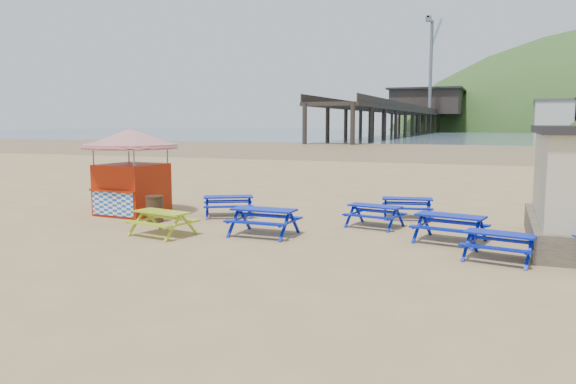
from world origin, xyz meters
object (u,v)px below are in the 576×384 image
at_px(picnic_table_blue_a, 228,206).
at_px(litter_bin, 155,209).
at_px(picnic_table_yellow, 162,223).
at_px(ice_cream_kiosk, 131,161).
at_px(picnic_table_blue_b, 407,208).

distance_m(picnic_table_blue_a, litter_bin, 2.55).
bearing_deg(picnic_table_yellow, ice_cream_kiosk, 149.41).
height_order(picnic_table_blue_a, litter_bin, litter_bin).
bearing_deg(picnic_table_blue_b, ice_cream_kiosk, -175.38).
height_order(picnic_table_blue_b, ice_cream_kiosk, ice_cream_kiosk).
bearing_deg(picnic_table_blue_b, picnic_table_blue_a, -173.77).
distance_m(picnic_table_blue_a, ice_cream_kiosk, 3.82).
xyz_separation_m(picnic_table_yellow, litter_bin, (-1.47, 1.78, 0.09)).
height_order(picnic_table_blue_a, ice_cream_kiosk, ice_cream_kiosk).
bearing_deg(ice_cream_kiosk, litter_bin, -28.79).
bearing_deg(ice_cream_kiosk, picnic_table_blue_b, 20.09).
bearing_deg(litter_bin, picnic_table_yellow, -50.60).
distance_m(picnic_table_blue_a, picnic_table_blue_b, 6.11).
bearing_deg(picnic_table_yellow, litter_bin, 141.54).
xyz_separation_m(picnic_table_yellow, ice_cream_kiosk, (-3.13, 2.89, 1.55)).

